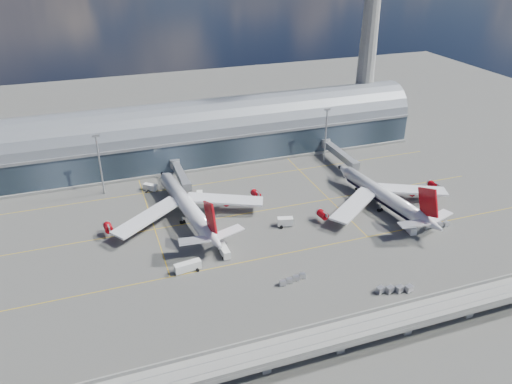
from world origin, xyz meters
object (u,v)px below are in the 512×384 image
object	(u,v)px
cargo_train_1	(395,289)
service_truck_3	(410,228)
service_truck_2	(188,267)
service_truck_4	(199,196)
service_truck_5	(150,187)
control_tower	(369,33)
floodlight_mast_right	(326,134)
service_truck_0	(224,251)
cargo_train_2	(436,225)
cargo_train_0	(293,279)
floodlight_mast_left	(100,163)
airliner_right	(384,196)
airliner_left	(188,207)
service_truck_1	(285,222)

from	to	relation	value
cargo_train_1	service_truck_3	bearing A→B (deg)	-56.77
service_truck_2	service_truck_4	bearing A→B (deg)	-25.47
service_truck_3	service_truck_5	distance (m)	104.23
control_tower	floodlight_mast_right	xyz separation A→B (m)	(-35.00, -28.00, -38.00)
service_truck_0	cargo_train_1	xyz separation A→B (m)	(42.46, -35.29, -0.52)
service_truck_0	cargo_train_2	distance (m)	78.11
service_truck_4	cargo_train_0	xyz separation A→B (m)	(14.22, -62.01, -0.64)
floodlight_mast_left	airliner_right	xyz separation A→B (m)	(101.62, -48.03, -8.71)
control_tower	service_truck_2	world-z (taller)	control_tower
floodlight_mast_left	service_truck_2	world-z (taller)	floodlight_mast_left
floodlight_mast_right	service_truck_4	size ratio (longest dim) A/B	4.75
cargo_train_1	cargo_train_2	distance (m)	44.26
control_tower	service_truck_5	world-z (taller)	control_tower
cargo_train_2	service_truck_2	bearing A→B (deg)	80.88
airliner_left	cargo_train_0	world-z (taller)	airliner_left
service_truck_3	cargo_train_0	bearing A→B (deg)	-158.64
service_truck_0	service_truck_1	size ratio (longest dim) A/B	1.17
service_truck_3	service_truck_4	xyz separation A→B (m)	(-65.06, 49.35, -0.05)
airliner_left	service_truck_4	world-z (taller)	airliner_left
service_truck_1	service_truck_2	world-z (taller)	service_truck_1
cargo_train_1	cargo_train_0	bearing A→B (deg)	45.95
service_truck_1	service_truck_2	distance (m)	42.43
control_tower	airliner_left	distance (m)	131.10
service_truck_0	service_truck_5	bearing A→B (deg)	104.89
service_truck_3	service_truck_1	bearing A→B (deg)	162.43
airliner_right	cargo_train_0	size ratio (longest dim) A/B	6.27
control_tower	service_truck_0	size ratio (longest dim) A/B	14.52
service_truck_3	airliner_right	bearing A→B (deg)	95.11
floodlight_mast_right	airliner_left	distance (m)	79.24
service_truck_0	floodlight_mast_left	bearing A→B (deg)	119.01
floodlight_mast_right	cargo_train_1	bearing A→B (deg)	-103.86
service_truck_2	service_truck_3	bearing A→B (deg)	-99.98
floodlight_mast_left	cargo_train_0	world-z (taller)	floodlight_mast_left
airliner_right	service_truck_1	distance (m)	41.27
floodlight_mast_right	airliner_left	bearing A→B (deg)	-155.81
service_truck_1	cargo_train_2	world-z (taller)	service_truck_1
cargo_train_1	airliner_right	bearing A→B (deg)	-43.56
airliner_left	service_truck_3	size ratio (longest dim) A/B	10.08
airliner_left	cargo_train_2	size ratio (longest dim) A/B	6.35
airliner_right	service_truck_3	size ratio (longest dim) A/B	9.44
cargo_train_2	service_truck_0	bearing A→B (deg)	77.09
floodlight_mast_left	airliner_right	bearing A→B (deg)	-25.30
service_truck_4	floodlight_mast_left	bearing A→B (deg)	169.20
service_truck_2	cargo_train_2	xyz separation A→B (m)	(90.97, -3.84, -0.75)
service_truck_3	control_tower	bearing A→B (deg)	77.63
floodlight_mast_right	cargo_train_1	xyz separation A→B (m)	(-23.27, -94.32, -12.65)
control_tower	service_truck_5	size ratio (longest dim) A/B	17.87
service_truck_1	cargo_train_1	xyz separation A→B (m)	(16.24, -46.10, -0.65)
airliner_right	service_truck_1	size ratio (longest dim) A/B	9.90
cargo_train_2	control_tower	bearing A→B (deg)	-20.29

